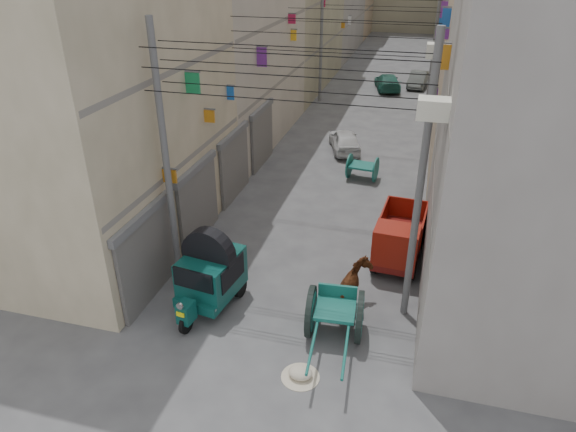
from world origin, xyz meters
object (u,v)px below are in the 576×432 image
(tonga_cart, at_px, (335,313))
(horse, at_px, (353,291))
(feed_sack, at_px, (300,373))
(distant_car_grey, at_px, (418,79))
(auto_rickshaw, at_px, (210,272))
(distant_car_white, at_px, (345,140))
(mini_truck, at_px, (398,243))
(distant_car_green, at_px, (388,82))
(second_cart, at_px, (362,167))

(tonga_cart, bearing_deg, horse, 70.06)
(feed_sack, height_order, distant_car_grey, distant_car_grey)
(auto_rickshaw, height_order, distant_car_white, auto_rickshaw)
(distant_car_white, bearing_deg, feed_sack, 77.98)
(distant_car_grey, bearing_deg, feed_sack, -87.17)
(horse, bearing_deg, tonga_cart, 77.90)
(tonga_cart, xyz_separation_m, horse, (0.32, 1.15, 0.01))
(auto_rickshaw, height_order, feed_sack, auto_rickshaw)
(mini_truck, bearing_deg, distant_car_grey, 95.11)
(distant_car_white, distance_m, distant_car_green, 13.54)
(horse, xyz_separation_m, distant_car_white, (-2.45, 13.19, -0.19))
(feed_sack, xyz_separation_m, horse, (0.84, 2.93, 0.60))
(feed_sack, distance_m, distant_car_grey, 31.12)
(tonga_cart, xyz_separation_m, distant_car_green, (-1.18, 27.84, -0.17))
(auto_rickshaw, xyz_separation_m, horse, (4.12, 0.70, -0.38))
(mini_truck, bearing_deg, auto_rickshaw, -141.03)
(mini_truck, bearing_deg, tonga_cart, -104.61)
(horse, bearing_deg, distant_car_white, -76.01)
(feed_sack, bearing_deg, second_cart, 90.93)
(horse, xyz_separation_m, distant_car_grey, (0.64, 28.15, -0.19))
(tonga_cart, bearing_deg, feed_sack, -110.70)
(tonga_cart, height_order, distant_car_green, tonga_cart)
(tonga_cart, relative_size, distant_car_green, 0.82)
(feed_sack, distance_m, horse, 3.10)
(auto_rickshaw, distance_m, feed_sack, 4.08)
(mini_truck, xyz_separation_m, horse, (-1.05, -2.89, -0.10))
(feed_sack, xyz_separation_m, distant_car_white, (-1.60, 16.11, 0.42))
(auto_rickshaw, distance_m, distant_car_green, 27.53)
(feed_sack, height_order, distant_car_white, distant_car_white)
(distant_car_grey, height_order, distant_car_green, distant_car_green)
(second_cart, relative_size, distant_car_white, 0.43)
(distant_car_green, bearing_deg, distant_car_white, 73.64)
(mini_truck, relative_size, feed_sack, 5.40)
(horse, distance_m, distant_car_white, 13.41)
(feed_sack, distance_m, distant_car_white, 16.20)
(mini_truck, relative_size, horse, 1.83)
(auto_rickshaw, bearing_deg, feed_sack, -26.20)
(tonga_cart, height_order, distant_car_white, tonga_cart)
(horse, relative_size, distant_car_grey, 0.52)
(distant_car_white, xyz_separation_m, distant_car_green, (0.95, 13.51, 0.01))
(mini_truck, distance_m, feed_sack, 6.16)
(distant_car_grey, xyz_separation_m, distant_car_green, (-2.14, -1.46, 0.01))
(tonga_cart, relative_size, second_cart, 2.28)
(distant_car_white, relative_size, distant_car_green, 0.84)
(distant_car_white, bearing_deg, horse, 82.80)
(auto_rickshaw, bearing_deg, horse, 17.66)
(distant_car_green, bearing_deg, feed_sack, 78.92)
(auto_rickshaw, height_order, second_cart, auto_rickshaw)
(mini_truck, height_order, feed_sack, mini_truck)
(second_cart, bearing_deg, distant_car_grey, 92.00)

